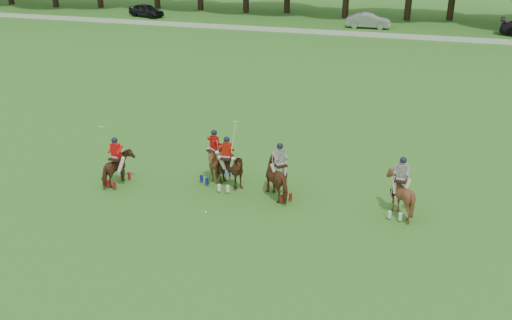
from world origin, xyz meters
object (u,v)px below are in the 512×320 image
(polo_stripe_b, at_px, (399,194))
(polo_red_c, at_px, (215,163))
(polo_stripe_a, at_px, (279,177))
(polo_ball, at_px, (206,212))
(polo_red_b, at_px, (227,169))
(car_mid, at_px, (368,21))
(polo_red_a, at_px, (117,168))
(car_left, at_px, (146,10))

(polo_stripe_b, bearing_deg, polo_red_c, 173.68)
(polo_stripe_a, relative_size, polo_ball, 26.06)
(polo_red_c, relative_size, polo_stripe_a, 1.00)
(polo_red_b, height_order, polo_red_c, polo_red_b)
(car_mid, relative_size, polo_red_a, 1.61)
(polo_red_b, bearing_deg, polo_stripe_b, -3.08)
(polo_red_a, distance_m, polo_red_c, 4.14)
(polo_red_a, bearing_deg, polo_stripe_a, 6.53)
(car_left, relative_size, polo_red_a, 1.57)
(car_left, height_order, polo_stripe_b, polo_stripe_b)
(car_mid, xyz_separation_m, polo_ball, (-2.12, -40.71, -0.67))
(polo_red_b, height_order, polo_stripe_a, polo_red_b)
(polo_red_a, height_order, polo_ball, polo_red_a)
(car_mid, bearing_deg, polo_ball, 176.06)
(car_left, xyz_separation_m, polo_ball, (22.35, -40.71, -0.67))
(polo_stripe_a, bearing_deg, polo_red_b, 174.39)
(car_mid, distance_m, polo_ball, 40.77)
(polo_red_a, relative_size, polo_ball, 29.83)
(car_mid, bearing_deg, polo_red_a, 169.50)
(polo_stripe_a, height_order, polo_ball, polo_stripe_a)
(polo_red_c, bearing_deg, polo_ball, -77.69)
(polo_red_b, distance_m, polo_stripe_a, 2.32)
(car_mid, bearing_deg, car_left, 89.04)
(polo_red_a, distance_m, polo_red_b, 4.69)
(polo_red_a, height_order, polo_red_c, polo_red_a)
(car_left, xyz_separation_m, polo_red_c, (21.71, -37.82, 0.13))
(polo_stripe_b, bearing_deg, polo_stripe_a, 178.14)
(polo_red_a, height_order, polo_stripe_b, polo_red_a)
(polo_stripe_b, bearing_deg, polo_red_a, -176.89)
(polo_red_c, xyz_separation_m, polo_stripe_b, (7.78, -0.86, 0.01))
(car_mid, bearing_deg, polo_red_c, 174.88)
(polo_stripe_a, relative_size, polo_stripe_b, 0.99)
(car_left, relative_size, polo_stripe_a, 1.80)
(polo_red_c, xyz_separation_m, polo_ball, (0.63, -2.89, -0.80))
(car_mid, relative_size, polo_red_c, 1.85)
(polo_ball, bearing_deg, polo_stripe_a, 42.33)
(polo_red_c, bearing_deg, polo_stripe_b, -6.32)
(polo_red_a, relative_size, polo_stripe_b, 1.13)
(car_mid, height_order, polo_stripe_b, polo_stripe_b)
(polo_red_c, height_order, polo_stripe_a, polo_stripe_a)
(polo_red_a, xyz_separation_m, polo_red_c, (3.86, 1.50, 0.08))
(car_left, distance_m, polo_red_c, 43.61)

